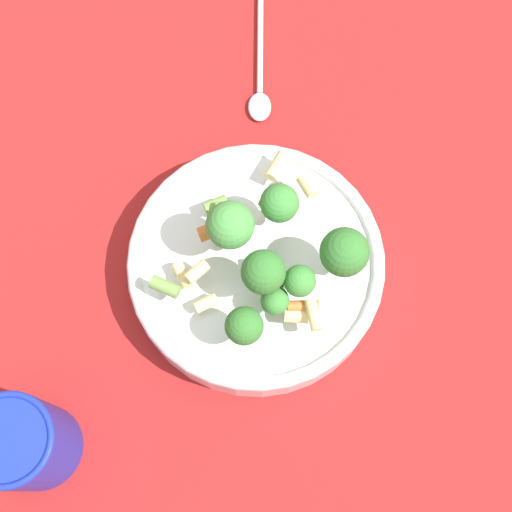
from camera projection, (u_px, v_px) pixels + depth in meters
ground_plane at (256, 273)px, 0.74m from camera, size 3.00×3.00×0.00m
bowl at (256, 266)px, 0.72m from camera, size 0.26×0.26×0.05m
pasta_salad at (274, 256)px, 0.65m from camera, size 0.18×0.20×0.08m
cup at (24, 444)px, 0.64m from camera, size 0.08×0.08×0.11m
spoon at (260, 79)px, 0.81m from camera, size 0.16×0.09×0.01m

